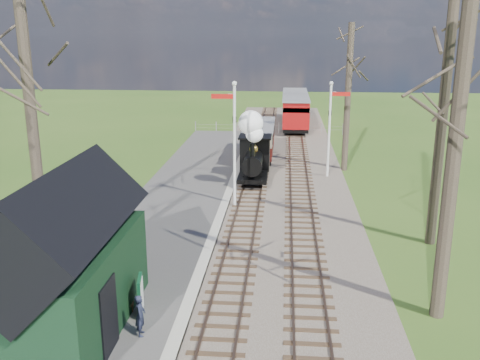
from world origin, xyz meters
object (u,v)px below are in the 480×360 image
at_px(station_shed, 65,262).
at_px(sign_board, 141,296).
at_px(coach, 259,139).
at_px(bench, 123,290).
at_px(red_carriage_b, 295,105).
at_px(person, 140,315).
at_px(semaphore_near, 233,136).
at_px(red_carriage_a, 296,113).
at_px(semaphore_far, 331,122).
at_px(locomotive, 254,151).

distance_m(station_shed, sign_board, 2.51).
xyz_separation_m(coach, bench, (-3.24, -20.62, -0.83)).
xyz_separation_m(red_carriage_b, person, (-4.79, -38.69, -0.84)).
bearing_deg(semaphore_near, person, -96.68).
height_order(red_carriage_a, person, red_carriage_a).
xyz_separation_m(station_shed, red_carriage_a, (6.90, 33.04, -0.61)).
distance_m(coach, sign_board, 21.48).
bearing_deg(sign_board, semaphore_far, 68.15).
relative_size(red_carriage_a, sign_board, 4.68).
height_order(sign_board, person, sign_board).
bearing_deg(sign_board, red_carriage_a, 81.02).
height_order(red_carriage_a, sign_board, red_carriage_a).
height_order(station_shed, red_carriage_b, station_shed).
bearing_deg(coach, bench, -98.94).
bearing_deg(person, red_carriage_b, -16.71).
bearing_deg(station_shed, bench, 57.21).
bearing_deg(semaphore_near, sign_board, -98.74).
xyz_separation_m(locomotive, person, (-2.18, -16.35, -1.16)).
relative_size(coach, red_carriage_b, 1.19).
height_order(red_carriage_b, bench, red_carriage_b).
distance_m(semaphore_far, red_carriage_a, 15.23).
relative_size(red_carriage_a, red_carriage_b, 1.00).
bearing_deg(person, coach, -15.24).
relative_size(semaphore_far, person, 4.70).
distance_m(sign_board, person, 1.12).
distance_m(semaphore_far, sign_board, 18.57).
distance_m(coach, red_carriage_b, 16.49).
bearing_deg(red_carriage_b, locomotive, -96.67).
xyz_separation_m(semaphore_far, red_carriage_b, (-1.77, 20.54, -1.70)).
bearing_deg(person, red_carriage_a, -17.87).
bearing_deg(locomotive, semaphore_near, -100.24).
xyz_separation_m(red_carriage_a, red_carriage_b, (0.00, 5.50, 0.00)).
bearing_deg(semaphore_near, red_carriage_b, 82.76).
xyz_separation_m(locomotive, sign_board, (-2.46, -15.27, -1.16)).
relative_size(bench, person, 1.32).
bearing_deg(bench, person, -59.60).
bearing_deg(red_carriage_a, semaphore_far, -83.27).
height_order(locomotive, bench, locomotive).
height_order(coach, red_carriage_b, red_carriage_b).
xyz_separation_m(station_shed, semaphore_far, (8.67, 18.00, 1.08)).
bearing_deg(station_shed, red_carriage_a, 78.21).
distance_m(station_shed, person, 2.57).
xyz_separation_m(sign_board, person, (0.28, -1.08, -0.00)).
relative_size(locomotive, bench, 2.63).
height_order(red_carriage_b, sign_board, red_carriage_b).
relative_size(coach, red_carriage_a, 1.19).
bearing_deg(locomotive, red_carriage_a, 81.18).
bearing_deg(red_carriage_b, coach, -99.07).
relative_size(red_carriage_b, bench, 3.54).
distance_m(station_shed, semaphore_near, 12.58).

